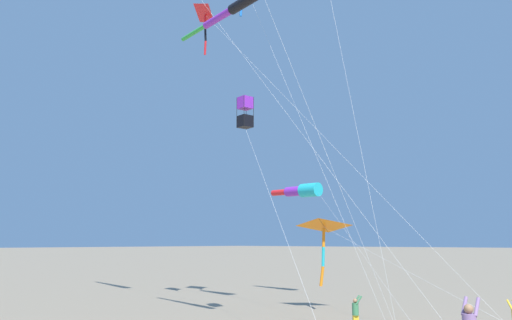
# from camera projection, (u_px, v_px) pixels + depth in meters

# --- Properties ---
(person_child_green_jacket) EXTENTS (0.44, 0.46, 1.29)m
(person_child_green_jacket) POSITION_uv_depth(u_px,v_px,m) (356.00, 311.00, 19.58)
(person_child_green_jacket) COLOR gold
(person_child_green_jacket) RESTS_ON ground_plane
(kite_delta_purple_drifting) EXTENTS (13.21, 6.10, 4.63)m
(kite_delta_purple_drifting) POSITION_uv_depth(u_px,v_px,m) (324.00, 226.00, 25.53)
(kite_delta_purple_drifting) COLOR orange
(kite_delta_purple_drifting) RESTS_ON ground_plane
(kite_box_checkered_midright) EXTENTS (7.67, 4.72, 9.73)m
(kite_box_checkered_midright) POSITION_uv_depth(u_px,v_px,m) (245.00, 113.00, 22.50)
(kite_box_checkered_midright) COLOR purple
(kite_box_checkered_midright) RESTS_ON ground_plane
(kite_windsock_blue_topmost) EXTENTS (9.79, 2.98, 12.98)m
(kite_windsock_blue_topmost) POSITION_uv_depth(u_px,v_px,m) (231.00, 11.00, 20.87)
(kite_windsock_blue_topmost) COLOR black
(kite_windsock_blue_topmost) RESTS_ON ground_plane
(kite_delta_black_fish_shape) EXTENTS (15.41, 2.80, 16.42)m
(kite_delta_black_fish_shape) POSITION_uv_depth(u_px,v_px,m) (206.00, 15.00, 28.23)
(kite_delta_black_fish_shape) COLOR red
(kite_delta_black_fish_shape) RESTS_ON ground_plane
(kite_windsock_striped_overhead) EXTENTS (15.84, 11.39, 7.13)m
(kite_windsock_striped_overhead) POSITION_uv_depth(u_px,v_px,m) (302.00, 191.00, 33.43)
(kite_windsock_striped_overhead) COLOR #1EB7C6
(kite_windsock_striped_overhead) RESTS_ON ground_plane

